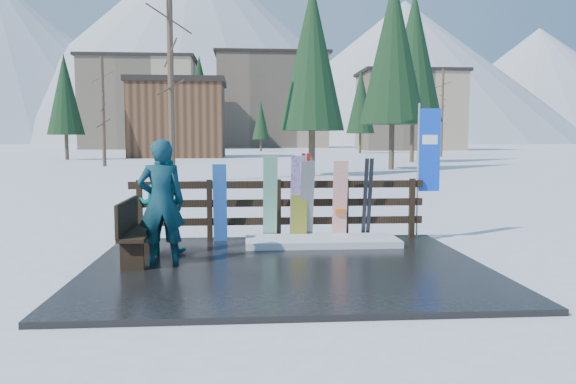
{
  "coord_description": "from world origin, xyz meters",
  "views": [
    {
      "loc": [
        -0.62,
        -8.39,
        1.98
      ],
      "look_at": [
        0.09,
        1.0,
        1.1
      ],
      "focal_mm": 35.0,
      "sensor_mm": 36.0,
      "label": 1
    }
  ],
  "objects": [
    {
      "name": "rental_flag",
      "position": [
        2.89,
        2.25,
        1.69
      ],
      "size": [
        0.45,
        0.04,
        2.6
      ],
      "color": "silver",
      "rests_on": "deck"
    },
    {
      "name": "ground",
      "position": [
        0.0,
        0.0,
        0.0
      ],
      "size": [
        700.0,
        700.0,
        0.0
      ],
      "primitive_type": "plane",
      "color": "white",
      "rests_on": "ground"
    },
    {
      "name": "snow_patch",
      "position": [
        0.76,
        1.6,
        0.14
      ],
      "size": [
        2.76,
        1.0,
        0.12
      ],
      "primitive_type": "cube",
      "color": "white",
      "rests_on": "deck"
    },
    {
      "name": "snowboard_5",
      "position": [
        1.15,
        1.98,
        0.83
      ],
      "size": [
        0.27,
        0.19,
        1.51
      ],
      "primitive_type": "cube",
      "rotation": [
        0.11,
        0.0,
        0.0
      ],
      "color": "white",
      "rests_on": "deck"
    },
    {
      "name": "trees",
      "position": [
        5.74,
        47.03,
        5.88
      ],
      "size": [
        41.9,
        68.57,
        14.09
      ],
      "color": "#382B1E",
      "rests_on": "ground"
    },
    {
      "name": "person_back",
      "position": [
        -2.01,
        1.03,
        0.88
      ],
      "size": [
        0.82,
        0.65,
        1.61
      ],
      "primitive_type": "imported",
      "rotation": [
        0.0,
        0.0,
        3.08
      ],
      "color": "#085959",
      "rests_on": "deck"
    },
    {
      "name": "mountains",
      "position": [
        -10.5,
        328.41,
        50.2
      ],
      "size": [
        520.0,
        260.0,
        120.0
      ],
      "color": "white",
      "rests_on": "ground"
    },
    {
      "name": "ski_pair_a",
      "position": [
        0.5,
        2.05,
        0.9
      ],
      "size": [
        0.16,
        0.23,
        1.65
      ],
      "color": "#9F1C13",
      "rests_on": "deck"
    },
    {
      "name": "snowboard_1",
      "position": [
        -0.16,
        1.98,
        0.88
      ],
      "size": [
        0.26,
        0.42,
        1.61
      ],
      "primitive_type": "cube",
      "rotation": [
        0.24,
        0.0,
        0.0
      ],
      "color": "silver",
      "rests_on": "deck"
    },
    {
      "name": "bench",
      "position": [
        -2.35,
        0.41,
        0.6
      ],
      "size": [
        0.41,
        1.5,
        0.97
      ],
      "color": "black",
      "rests_on": "deck"
    },
    {
      "name": "resort_buildings",
      "position": [
        1.03,
        115.41,
        9.81
      ],
      "size": [
        73.0,
        87.6,
        22.6
      ],
      "color": "tan",
      "rests_on": "ground"
    },
    {
      "name": "deck",
      "position": [
        0.0,
        0.0,
        0.04
      ],
      "size": [
        6.0,
        5.0,
        0.08
      ],
      "primitive_type": "cube",
      "color": "black",
      "rests_on": "ground"
    },
    {
      "name": "fence",
      "position": [
        0.0,
        2.2,
        0.74
      ],
      "size": [
        5.6,
        0.1,
        1.15
      ],
      "color": "black",
      "rests_on": "deck"
    },
    {
      "name": "snowboard_0",
      "position": [
        -1.09,
        1.98,
        0.81
      ],
      "size": [
        0.25,
        0.26,
        1.46
      ],
      "primitive_type": "cube",
      "rotation": [
        0.16,
        0.0,
        0.0
      ],
      "color": "blue",
      "rests_on": "deck"
    },
    {
      "name": "snowboard_3",
      "position": [
        0.34,
        1.98,
        0.88
      ],
      "size": [
        0.25,
        0.4,
        1.61
      ],
      "primitive_type": "cube",
      "rotation": [
        0.23,
        0.0,
        0.0
      ],
      "color": "white",
      "rests_on": "deck"
    },
    {
      "name": "snowboard_2",
      "position": [
        0.38,
        1.98,
        0.82
      ],
      "size": [
        0.3,
        0.21,
        1.48
      ],
      "primitive_type": "cube",
      "rotation": [
        0.12,
        0.0,
        0.0
      ],
      "color": "yellow",
      "rests_on": "deck"
    },
    {
      "name": "person_front",
      "position": [
        -1.89,
        0.16,
        1.04
      ],
      "size": [
        0.75,
        0.55,
        1.91
      ],
      "primitive_type": "imported",
      "rotation": [
        0.0,
        0.0,
        3.28
      ],
      "color": "#12504E",
      "rests_on": "deck"
    },
    {
      "name": "snowboard_4",
      "position": [
        0.52,
        1.98,
        0.84
      ],
      "size": [
        0.26,
        0.4,
        1.51
      ],
      "primitive_type": "cube",
      "rotation": [
        0.25,
        0.0,
        0.0
      ],
      "color": "black",
      "rests_on": "deck"
    },
    {
      "name": "ski_pair_b",
      "position": [
        1.69,
        2.05,
        0.86
      ],
      "size": [
        0.17,
        0.32,
        1.55
      ],
      "color": "black",
      "rests_on": "deck"
    }
  ]
}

